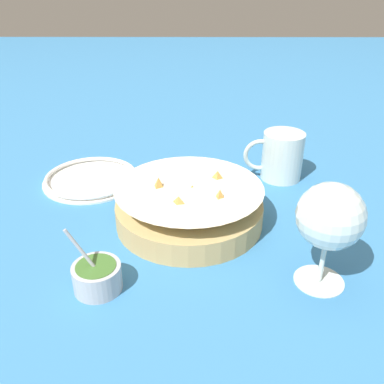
% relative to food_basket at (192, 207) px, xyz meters
% --- Properties ---
extents(ground_plane, '(4.00, 4.00, 0.00)m').
position_rel_food_basket_xyz_m(ground_plane, '(0.00, 0.01, -0.03)').
color(ground_plane, teal).
extents(food_basket, '(0.25, 0.25, 0.09)m').
position_rel_food_basket_xyz_m(food_basket, '(0.00, 0.00, 0.00)').
color(food_basket, tan).
rests_on(food_basket, ground_plane).
extents(sauce_cup, '(0.07, 0.07, 0.10)m').
position_rel_food_basket_xyz_m(sauce_cup, '(0.13, 0.17, -0.01)').
color(sauce_cup, '#B7B7BC').
rests_on(sauce_cup, ground_plane).
extents(wine_glass, '(0.09, 0.09, 0.16)m').
position_rel_food_basket_xyz_m(wine_glass, '(-0.18, 0.15, 0.07)').
color(wine_glass, silver).
rests_on(wine_glass, ground_plane).
extents(beer_mug, '(0.12, 0.08, 0.10)m').
position_rel_food_basket_xyz_m(beer_mug, '(-0.18, -0.18, 0.01)').
color(beer_mug, silver).
rests_on(beer_mug, ground_plane).
extents(side_plate, '(0.20, 0.20, 0.01)m').
position_rel_food_basket_xyz_m(side_plate, '(0.21, -0.16, -0.02)').
color(side_plate, white).
rests_on(side_plate, ground_plane).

